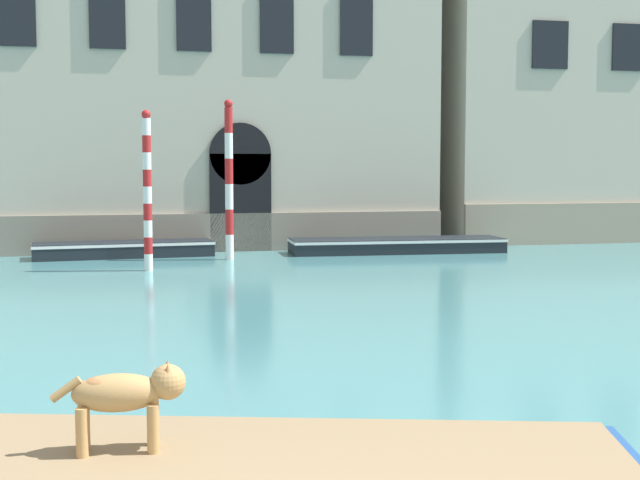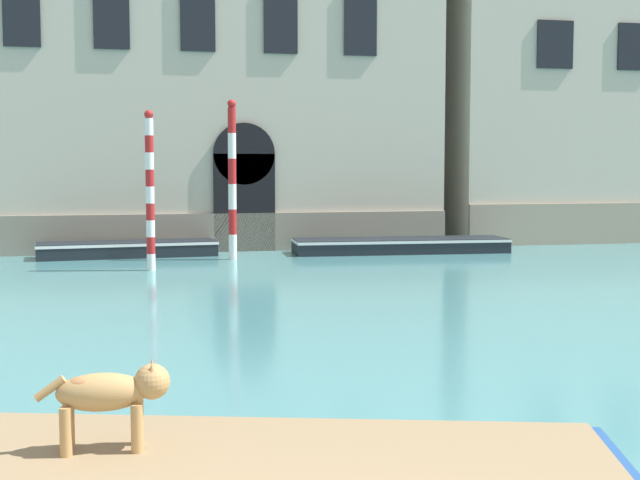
{
  "view_description": "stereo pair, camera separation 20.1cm",
  "coord_description": "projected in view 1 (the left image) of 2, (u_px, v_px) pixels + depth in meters",
  "views": [
    {
      "loc": [
        -0.71,
        -3.25,
        2.7
      ],
      "look_at": [
        3.18,
        13.73,
        1.2
      ],
      "focal_mm": 50.0,
      "sensor_mm": 36.0,
      "label": 1
    },
    {
      "loc": [
        -0.52,
        -3.3,
        2.7
      ],
      "look_at": [
        3.18,
        13.73,
        1.2
      ],
      "focal_mm": 50.0,
      "sensor_mm": 36.0,
      "label": 2
    }
  ],
  "objects": [
    {
      "name": "mooring_pole_0",
      "position": [
        229.0,
        179.0,
        24.86
      ],
      "size": [
        0.24,
        0.24,
        4.47
      ],
      "color": "white",
      "rests_on": "ground_plane"
    },
    {
      "name": "boat_moored_near_palazzo",
      "position": [
        124.0,
        249.0,
        25.77
      ],
      "size": [
        5.21,
        1.78,
        0.44
      ],
      "rotation": [
        0.0,
        0.0,
        0.08
      ],
      "color": "black",
      "rests_on": "ground_plane"
    },
    {
      "name": "mooring_pole_2",
      "position": [
        147.0,
        190.0,
        22.31
      ],
      "size": [
        0.23,
        0.23,
        4.03
      ],
      "color": "white",
      "rests_on": "ground_plane"
    },
    {
      "name": "dog_on_deck",
      "position": [
        127.0,
        394.0,
        6.76
      ],
      "size": [
        1.01,
        0.32,
        0.67
      ],
      "rotation": [
        0.0,
        0.0,
        -0.04
      ],
      "color": "tan",
      "rests_on": "boat_foreground"
    },
    {
      "name": "boat_moored_far",
      "position": [
        397.0,
        245.0,
        27.07
      ],
      "size": [
        6.58,
        1.94,
        0.43
      ],
      "rotation": [
        0.0,
        0.0,
        -0.05
      ],
      "color": "black",
      "rests_on": "ground_plane"
    }
  ]
}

